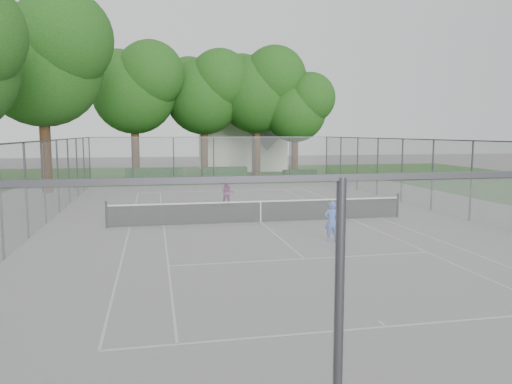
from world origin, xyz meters
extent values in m
plane|color=slate|center=(0.00, 0.00, 0.00)|extent=(120.00, 120.00, 0.00)
cube|color=#204C15|center=(0.00, 26.00, 0.00)|extent=(60.00, 20.00, 0.00)
cube|color=beige|center=(0.00, -11.88, 0.01)|extent=(10.97, 0.06, 0.01)
cube|color=beige|center=(0.00, 11.88, 0.01)|extent=(10.97, 0.06, 0.01)
cube|color=beige|center=(-5.49, 0.00, 0.01)|extent=(0.06, 23.77, 0.01)
cube|color=beige|center=(5.49, 0.00, 0.01)|extent=(0.06, 23.77, 0.01)
cube|color=beige|center=(-4.12, 0.00, 0.01)|extent=(0.06, 23.77, 0.01)
cube|color=beige|center=(4.12, 0.00, 0.01)|extent=(0.06, 23.77, 0.01)
cube|color=beige|center=(0.00, -6.40, 0.01)|extent=(8.23, 0.06, 0.01)
cube|color=beige|center=(0.00, 6.40, 0.01)|extent=(8.23, 0.06, 0.01)
cube|color=beige|center=(0.00, 0.00, 0.01)|extent=(0.06, 12.80, 0.01)
cube|color=beige|center=(0.00, -11.73, 0.01)|extent=(0.06, 0.30, 0.01)
cube|color=beige|center=(0.00, 11.73, 0.01)|extent=(0.06, 0.30, 0.01)
cylinder|color=black|center=(-6.39, 0.00, 0.55)|extent=(0.10, 0.10, 1.10)
cylinder|color=black|center=(6.39, 0.00, 0.55)|extent=(0.10, 0.10, 1.10)
cube|color=black|center=(0.00, 0.00, 0.45)|extent=(12.67, 0.01, 0.86)
cube|color=white|center=(0.00, 0.00, 0.91)|extent=(12.77, 0.03, 0.06)
cube|color=white|center=(0.00, 0.00, 0.44)|extent=(0.05, 0.02, 0.88)
cylinder|color=#38383D|center=(-9.00, 17.00, 1.75)|extent=(0.08, 0.08, 3.50)
cylinder|color=#38383D|center=(9.00, 17.00, 1.75)|extent=(0.08, 0.08, 3.50)
cube|color=slate|center=(0.00, 17.00, 1.75)|extent=(18.00, 0.02, 3.50)
cube|color=slate|center=(-9.00, 0.00, 1.75)|extent=(0.02, 34.00, 3.50)
cube|color=slate|center=(9.00, 0.00, 1.75)|extent=(0.02, 34.00, 3.50)
cube|color=#38383D|center=(0.00, 17.00, 3.50)|extent=(18.00, 0.05, 0.05)
cube|color=#38383D|center=(-9.00, 0.00, 3.50)|extent=(0.05, 34.00, 0.05)
cube|color=#38383D|center=(9.00, 0.00, 3.50)|extent=(0.05, 34.00, 0.05)
cylinder|color=#392214|center=(-5.91, 21.50, 2.37)|extent=(0.65, 0.65, 4.73)
sphere|color=#163E10|center=(-5.91, 21.50, 7.09)|extent=(6.73, 6.73, 6.73)
sphere|color=#163E10|center=(-4.56, 20.49, 8.43)|extent=(5.38, 5.38, 5.38)
sphere|color=#163E10|center=(-7.09, 22.34, 8.10)|extent=(5.05, 5.05, 5.05)
cylinder|color=#392214|center=(-0.09, 23.24, 2.33)|extent=(0.65, 0.65, 4.65)
sphere|color=#163E10|center=(-0.09, 23.24, 6.97)|extent=(6.61, 6.61, 6.61)
sphere|color=#163E10|center=(1.23, 22.25, 8.29)|extent=(5.29, 5.29, 5.29)
sphere|color=#163E10|center=(-1.25, 24.07, 7.96)|extent=(4.96, 4.96, 4.96)
cylinder|color=#392214|center=(4.56, 22.88, 2.40)|extent=(0.65, 0.65, 4.80)
sphere|color=#163E10|center=(4.56, 22.88, 7.19)|extent=(6.83, 6.83, 6.83)
sphere|color=#163E10|center=(5.92, 21.85, 8.56)|extent=(5.46, 5.46, 5.46)
sphere|color=#163E10|center=(3.36, 23.73, 8.22)|extent=(5.12, 5.12, 5.12)
cylinder|color=#392214|center=(7.68, 21.54, 1.91)|extent=(0.61, 0.61, 3.81)
sphere|color=#163E10|center=(7.68, 21.54, 5.71)|extent=(5.42, 5.42, 5.42)
sphere|color=#163E10|center=(8.76, 20.72, 6.80)|extent=(4.34, 4.34, 4.34)
sphere|color=#163E10|center=(6.73, 22.21, 6.53)|extent=(4.07, 4.07, 4.07)
cylinder|color=#392214|center=(-11.21, 13.30, 2.67)|extent=(0.68, 0.68, 5.33)
sphere|color=#163E10|center=(-11.21, 13.30, 7.98)|extent=(7.58, 7.58, 7.58)
sphere|color=#163E10|center=(-9.69, 12.16, 9.50)|extent=(6.06, 6.06, 6.06)
sphere|color=#163E10|center=(-12.54, 14.25, 9.12)|extent=(5.69, 5.69, 5.69)
cube|color=#143F16|center=(-4.45, 18.37, 0.54)|extent=(4.31, 1.29, 1.08)
cube|color=#143F16|center=(1.06, 18.69, 0.55)|extent=(3.52, 1.01, 1.11)
cube|color=#143F16|center=(7.26, 18.56, 0.40)|extent=(2.66, 0.98, 0.80)
cube|color=beige|center=(4.45, 30.26, 3.09)|extent=(8.24, 6.18, 6.18)
cube|color=#55555B|center=(4.45, 30.26, 6.18)|extent=(8.16, 6.39, 8.16)
imported|color=blue|center=(1.67, -4.21, 0.73)|extent=(0.57, 0.42, 1.45)
imported|color=#792863|center=(-0.72, 4.98, 0.71)|extent=(0.78, 0.66, 1.41)
camera|label=1|loc=(-4.45, -20.71, 3.85)|focal=35.00mm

